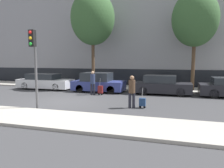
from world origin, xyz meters
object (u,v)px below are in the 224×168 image
Objects in this scene: trolley_right at (142,102)px; parked_car_1 at (98,83)px; pedestrian_right at (132,90)px; trolley_left at (100,90)px; bare_tree_down_street at (195,19)px; parked_car_0 at (45,82)px; pedestrian_left at (93,81)px; parked_car_2 at (162,85)px; bare_tree_near_crossing at (93,18)px; traffic_light at (34,54)px.

parked_car_1 is at bearing 131.14° from trolley_right.
pedestrian_right is 1.59× the size of trolley_right.
bare_tree_down_street is at bearing 31.25° from trolley_left.
parked_car_0 is 5.32m from pedestrian_left.
pedestrian_right reaches higher than parked_car_2.
pedestrian_right is at bearing -165.40° from trolley_right.
parked_car_2 is at bearing -17.03° from bare_tree_near_crossing.
traffic_light reaches higher than trolley_right.
pedestrian_left is 9.23m from bare_tree_down_street.
trolley_right is 5.92m from traffic_light.
pedestrian_right is 0.43× the size of traffic_light.
bare_tree_near_crossing is at bearing -177.18° from bare_tree_down_street.
trolley_left reaches higher than trolley_right.
pedestrian_left is 0.43× the size of traffic_light.
bare_tree_down_street is (2.23, 2.27, 4.98)m from parked_car_2.
traffic_light is (-5.00, -1.97, 2.46)m from trolley_right.
pedestrian_left is (0.17, -1.57, 0.28)m from parked_car_1.
parked_car_0 is 9.99m from pedestrian_right.
parked_car_2 is 3.84× the size of trolley_right.
parked_car_0 is 0.57× the size of bare_tree_near_crossing.
trolley_left is at bearing 136.15° from trolley_right.
parked_car_0 is at bearing 164.42° from trolley_left.
trolley_left is at bearing -15.58° from parked_car_0.
parked_car_1 reaches higher than parked_car_2.
parked_car_0 is 13.16m from bare_tree_down_street.
parked_car_2 is 5.05m from trolley_right.
bare_tree_down_street is at bearing -129.14° from pedestrian_right.
pedestrian_left is 1.42× the size of trolley_left.
bare_tree_near_crossing is at bearing 27.43° from parked_car_0.
bare_tree_near_crossing is (-5.45, 6.86, 5.73)m from trolley_right.
parked_car_0 reaches higher than trolley_right.
trolley_left is 4.91m from trolley_right.
parked_car_2 is 0.49× the size of bare_tree_near_crossing.
pedestrian_right is (3.55, -3.44, -0.00)m from pedestrian_left.
traffic_light is at bearing -59.29° from parked_car_0.
parked_car_1 is at bearing -68.06° from pedestrian_right.
trolley_right is at bearing -43.85° from trolley_left.
bare_tree_near_crossing is at bearing 121.15° from parked_car_1.
bare_tree_down_street reaches higher than parked_car_1.
parked_car_0 is at bearing 120.71° from traffic_light.
parked_car_2 is 2.42× the size of pedestrian_right.
parked_car_0 is 5.80m from trolley_left.
trolley_left is 1.12× the size of trolley_right.
parked_car_0 is 4.87m from parked_car_1.
bare_tree_near_crossing reaches higher than pedestrian_right.
parked_car_0 is at bearing -28.62° from pedestrian_left.
parked_car_0 is at bearing 151.49° from trolley_right.
trolley_right is (3.54, -3.40, -0.07)m from trolley_left.
traffic_light is at bearing -96.29° from parked_car_1.
trolley_left is at bearing -61.01° from bare_tree_near_crossing.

